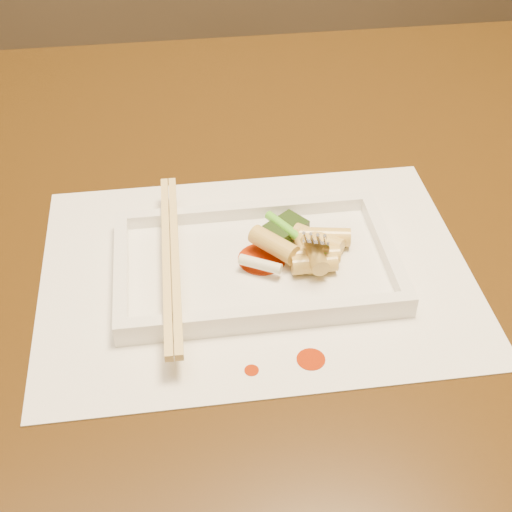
{
  "coord_description": "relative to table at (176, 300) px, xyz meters",
  "views": [
    {
      "loc": [
        0.01,
        -0.57,
        1.2
      ],
      "look_at": [
        0.08,
        -0.08,
        0.77
      ],
      "focal_mm": 50.0,
      "sensor_mm": 36.0,
      "label": 1
    }
  ],
  "objects": [
    {
      "name": "table",
      "position": [
        0.0,
        0.0,
        0.0
      ],
      "size": [
        1.4,
        0.9,
        0.75
      ],
      "color": "black",
      "rests_on": "ground"
    },
    {
      "name": "rice_cake_5",
      "position": [
        0.13,
        -0.09,
        0.13
      ],
      "size": [
        0.02,
        0.04,
        0.02
      ],
      "primitive_type": "cylinder",
      "rotation": [
        1.57,
        0.0,
        0.07
      ],
      "color": "#D8C365",
      "rests_on": "plate_base"
    },
    {
      "name": "scallion_white",
      "position": [
        0.08,
        -0.09,
        0.12
      ],
      "size": [
        0.04,
        0.03,
        0.01
      ],
      "primitive_type": "cylinder",
      "rotation": [
        1.57,
        0.0,
        1.06
      ],
      "color": "#EAEACC",
      "rests_on": "plate_base"
    },
    {
      "name": "veg_piece",
      "position": [
        0.11,
        -0.04,
        0.12
      ],
      "size": [
        0.05,
        0.05,
        0.01
      ],
      "primitive_type": "cube",
      "rotation": [
        0.0,
        0.0,
        0.65
      ],
      "color": "black",
      "rests_on": "plate_base"
    },
    {
      "name": "plate_rim_near",
      "position": [
        0.08,
        -0.15,
        0.12
      ],
      "size": [
        0.26,
        0.01,
        0.01
      ],
      "primitive_type": "cube",
      "color": "white",
      "rests_on": "plate_base"
    },
    {
      "name": "sauce_splatter_b",
      "position": [
        0.06,
        -0.2,
        0.1
      ],
      "size": [
        0.01,
        0.01,
        0.0
      ],
      "primitive_type": "cylinder",
      "color": "#9E2504",
      "rests_on": "placemat"
    },
    {
      "name": "plate_base",
      "position": [
        0.08,
        -0.08,
        0.11
      ],
      "size": [
        0.26,
        0.16,
        0.01
      ],
      "primitive_type": "cube",
      "color": "white",
      "rests_on": "placemat"
    },
    {
      "name": "fork",
      "position": [
        0.15,
        -0.06,
        0.18
      ],
      "size": [
        0.09,
        0.1,
        0.14
      ],
      "primitive_type": null,
      "color": "silver",
      "rests_on": "plate_base"
    },
    {
      "name": "rice_cake_3",
      "position": [
        0.14,
        -0.06,
        0.12
      ],
      "size": [
        0.05,
        0.04,
        0.02
      ],
      "primitive_type": "cylinder",
      "rotation": [
        1.57,
        0.0,
        0.89
      ],
      "color": "#D8C365",
      "rests_on": "plate_base"
    },
    {
      "name": "sauce_blob_0",
      "position": [
        0.09,
        -0.07,
        0.11
      ],
      "size": [
        0.05,
        0.05,
        0.0
      ],
      "primitive_type": "cylinder",
      "color": "#9E2504",
      "rests_on": "plate_base"
    },
    {
      "name": "chopstick_a",
      "position": [
        -0.0,
        -0.08,
        0.13
      ],
      "size": [
        0.01,
        0.24,
        0.01
      ],
      "primitive_type": "cube",
      "rotation": [
        0.0,
        0.0,
        -0.02
      ],
      "color": "#DEBD6F",
      "rests_on": "plate_rim_near"
    },
    {
      "name": "plate_rim_far",
      "position": [
        0.08,
        -0.0,
        0.12
      ],
      "size": [
        0.26,
        0.01,
        0.01
      ],
      "primitive_type": "cube",
      "color": "white",
      "rests_on": "plate_base"
    },
    {
      "name": "plate_rim_left",
      "position": [
        -0.05,
        -0.08,
        0.12
      ],
      "size": [
        0.01,
        0.14,
        0.01
      ],
      "primitive_type": "cube",
      "color": "white",
      "rests_on": "plate_base"
    },
    {
      "name": "sauce_splatter_a",
      "position": [
        0.11,
        -0.19,
        0.1
      ],
      "size": [
        0.02,
        0.02,
        0.0
      ],
      "primitive_type": "cylinder",
      "color": "#9E2504",
      "rests_on": "placemat"
    },
    {
      "name": "scallion_green",
      "position": [
        0.12,
        -0.06,
        0.12
      ],
      "size": [
        0.05,
        0.08,
        0.01
      ],
      "primitive_type": "cylinder",
      "rotation": [
        1.57,
        0.0,
        0.55
      ],
      "color": "#42A91B",
      "rests_on": "plate_base"
    },
    {
      "name": "chopstick_b",
      "position": [
        0.0,
        -0.08,
        0.13
      ],
      "size": [
        0.01,
        0.24,
        0.01
      ],
      "primitive_type": "cube",
      "rotation": [
        0.0,
        0.0,
        -0.02
      ],
      "color": "#DEBD6F",
      "rests_on": "plate_rim_near"
    },
    {
      "name": "plate_rim_right",
      "position": [
        0.2,
        -0.08,
        0.12
      ],
      "size": [
        0.01,
        0.14,
        0.01
      ],
      "primitive_type": "cube",
      "color": "white",
      "rests_on": "plate_base"
    },
    {
      "name": "rice_cake_4",
      "position": [
        0.13,
        -0.07,
        0.12
      ],
      "size": [
        0.02,
        0.05,
        0.02
      ],
      "primitive_type": "cylinder",
      "rotation": [
        1.57,
        0.0,
        0.03
      ],
      "color": "#D8C365",
      "rests_on": "plate_base"
    },
    {
      "name": "placemat",
      "position": [
        0.08,
        -0.08,
        0.1
      ],
      "size": [
        0.4,
        0.3,
        0.0
      ],
      "primitive_type": "cube",
      "color": "white",
      "rests_on": "table"
    },
    {
      "name": "rice_cake_0",
      "position": [
        0.15,
        -0.06,
        0.12
      ],
      "size": [
        0.05,
        0.03,
        0.02
      ],
      "primitive_type": "cylinder",
      "rotation": [
        1.57,
        0.0,
        1.4
      ],
      "color": "#D8C365",
      "rests_on": "plate_base"
    },
    {
      "name": "rice_cake_2",
      "position": [
        0.1,
        -0.07,
        0.13
      ],
      "size": [
        0.05,
        0.05,
        0.02
      ],
      "primitive_type": "cylinder",
      "rotation": [
        1.57,
        0.0,
        0.71
      ],
      "color": "#D8C365",
      "rests_on": "plate_base"
    },
    {
      "name": "rice_cake_1",
      "position": [
        0.13,
        -0.1,
        0.12
      ],
      "size": [
        0.04,
        0.02,
        0.02
      ],
      "primitive_type": "cylinder",
      "rotation": [
        1.57,
        0.0,
        1.57
      ],
      "color": "#D8C365",
      "rests_on": "plate_base"
    },
    {
      "name": "rice_cake_6",
      "position": [
        0.13,
        -0.08,
        0.12
      ],
      "size": [
        0.05,
        0.02,
        0.02
      ],
      "primitive_type": "cylinder",
      "rotation": [
        1.57,
        0.0,
        1.51
      ],
      "color": "#D8C365",
      "rests_on": "plate_base"
    }
  ]
}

